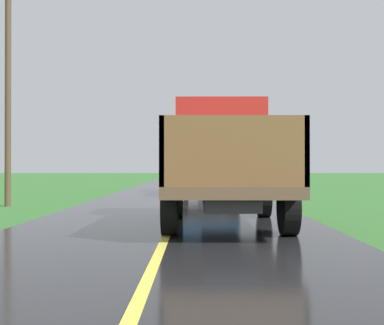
{
  "coord_description": "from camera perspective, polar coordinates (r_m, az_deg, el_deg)",
  "views": [
    {
      "loc": [
        0.52,
        0.23,
        1.3
      ],
      "look_at": [
        0.41,
        14.57,
        1.4
      ],
      "focal_mm": 49.5,
      "sensor_mm": 36.0,
      "label": 1
    }
  ],
  "objects": [
    {
      "name": "banana_truck_far",
      "position": [
        23.95,
        1.68,
        -0.01
      ],
      "size": [
        2.38,
        5.81,
        2.8
      ],
      "color": "#2D2D30",
      "rests_on": "road_surface"
    },
    {
      "name": "utility_pole_roadside",
      "position": [
        18.33,
        -19.21,
        8.33
      ],
      "size": [
        2.3,
        0.2,
        7.48
      ],
      "color": "brown",
      "rests_on": "ground"
    },
    {
      "name": "banana_truck_near",
      "position": [
        11.84,
        3.36,
        0.41
      ],
      "size": [
        2.38,
        5.82,
        2.8
      ],
      "color": "#2D2D30",
      "rests_on": "road_surface"
    }
  ]
}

